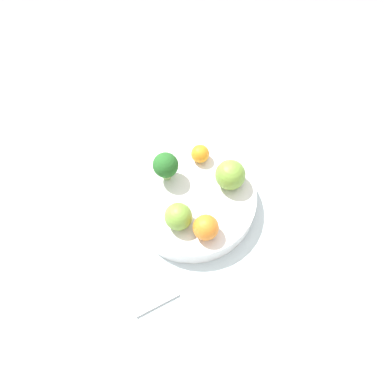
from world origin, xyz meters
TOP-DOWN VIEW (x-y plane):
  - ground_plane at (0.00, 0.00)m, footprint 6.00×6.00m
  - table_surface at (0.00, 0.00)m, footprint 1.20×1.20m
  - bowl at (0.00, 0.00)m, footprint 0.26×0.26m
  - broccoli at (0.05, -0.04)m, footprint 0.05×0.05m
  - apple_red at (-0.08, -0.03)m, footprint 0.06×0.06m
  - apple_green at (0.03, 0.06)m, footprint 0.05×0.05m
  - orange_front at (-0.02, 0.08)m, footprint 0.05×0.05m
  - orange_back at (-0.02, -0.09)m, footprint 0.04×0.04m
  - spoon at (0.07, 0.20)m, footprint 0.08×0.05m

SIDE VIEW (x-z plane):
  - ground_plane at x=0.00m, z-range 0.00..0.00m
  - table_surface at x=0.00m, z-range 0.00..0.02m
  - spoon at x=0.07m, z-range 0.02..0.03m
  - bowl at x=0.00m, z-range 0.02..0.06m
  - orange_back at x=-0.02m, z-range 0.06..0.10m
  - orange_front at x=-0.02m, z-range 0.06..0.11m
  - apple_green at x=0.03m, z-range 0.06..0.12m
  - apple_red at x=-0.08m, z-range 0.06..0.12m
  - broccoli at x=0.05m, z-range 0.07..0.14m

